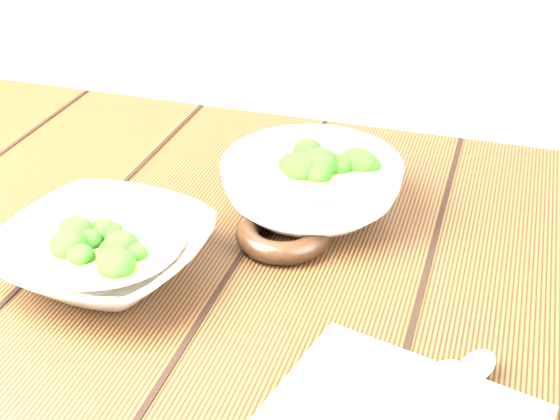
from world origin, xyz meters
name	(u,v)px	position (x,y,z in m)	size (l,w,h in m)	color
table	(253,356)	(0.00, 0.00, 0.63)	(1.20, 0.80, 0.75)	#35200F
soup_bowl_front	(104,251)	(-0.14, -0.05, 0.78)	(0.24, 0.24, 0.06)	silver
soup_bowl_back	(311,185)	(0.03, 0.14, 0.79)	(0.27, 0.27, 0.08)	silver
trivet	(283,233)	(0.02, 0.06, 0.76)	(0.11, 0.11, 0.03)	black
spoon_left	(417,394)	(0.20, -0.15, 0.76)	(0.10, 0.16, 0.01)	#A39D90
spoon_right	(458,387)	(0.23, -0.13, 0.76)	(0.08, 0.17, 0.01)	#A39D90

